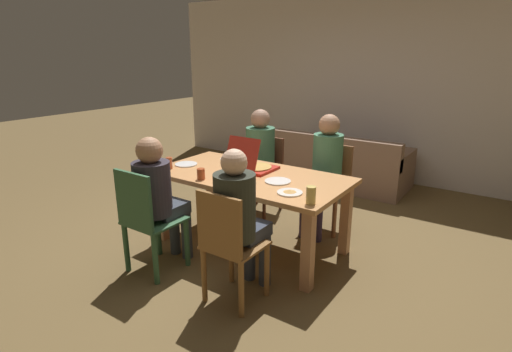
{
  "coord_description": "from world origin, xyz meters",
  "views": [
    {
      "loc": [
        2.15,
        -3.03,
        1.9
      ],
      "look_at": [
        0.0,
        0.1,
        0.71
      ],
      "focal_mm": 28.29,
      "sensor_mm": 36.0,
      "label": 1
    }
  ],
  "objects_px": {
    "person_1": "(239,212)",
    "plate_3": "(278,181)",
    "drinking_glass_1": "(169,163)",
    "person_3": "(258,154)",
    "chair_1": "(229,244)",
    "person_2": "(158,192)",
    "chair_3": "(264,170)",
    "couch": "(341,166)",
    "chair_0": "(329,184)",
    "person_0": "(325,165)",
    "dining_table": "(250,185)",
    "plate_1": "(229,159)",
    "chair_2": "(147,220)",
    "pizza_box_0": "(253,166)",
    "plate_2": "(186,164)",
    "drinking_glass_0": "(311,195)",
    "drinking_glass_2": "(201,174)",
    "plate_0": "(290,192)"
  },
  "relations": [
    {
      "from": "plate_3",
      "to": "drinking_glass_2",
      "type": "bearing_deg",
      "value": -151.79
    },
    {
      "from": "chair_3",
      "to": "plate_1",
      "type": "bearing_deg",
      "value": -96.84
    },
    {
      "from": "plate_3",
      "to": "chair_2",
      "type": "bearing_deg",
      "value": -131.39
    },
    {
      "from": "person_0",
      "to": "plate_3",
      "type": "xyz_separation_m",
      "value": [
        -0.09,
        -0.8,
        0.02
      ]
    },
    {
      "from": "plate_1",
      "to": "drinking_glass_1",
      "type": "height_order",
      "value": "drinking_glass_1"
    },
    {
      "from": "chair_1",
      "to": "plate_2",
      "type": "bearing_deg",
      "value": 146.12
    },
    {
      "from": "person_1",
      "to": "person_2",
      "type": "relative_size",
      "value": 1.01
    },
    {
      "from": "person_1",
      "to": "person_2",
      "type": "height_order",
      "value": "person_1"
    },
    {
      "from": "chair_1",
      "to": "chair_3",
      "type": "bearing_deg",
      "value": 115.7
    },
    {
      "from": "person_3",
      "to": "plate_3",
      "type": "distance_m",
      "value": 1.12
    },
    {
      "from": "chair_2",
      "to": "person_3",
      "type": "relative_size",
      "value": 0.77
    },
    {
      "from": "dining_table",
      "to": "plate_1",
      "type": "relative_size",
      "value": 9.38
    },
    {
      "from": "dining_table",
      "to": "plate_2",
      "type": "distance_m",
      "value": 0.76
    },
    {
      "from": "dining_table",
      "to": "couch",
      "type": "height_order",
      "value": "couch"
    },
    {
      "from": "plate_3",
      "to": "person_3",
      "type": "bearing_deg",
      "value": 133.63
    },
    {
      "from": "chair_3",
      "to": "person_0",
      "type": "bearing_deg",
      "value": -10.31
    },
    {
      "from": "person_2",
      "to": "plate_2",
      "type": "height_order",
      "value": "person_2"
    },
    {
      "from": "drinking_glass_0",
      "to": "drinking_glass_2",
      "type": "bearing_deg",
      "value": -179.36
    },
    {
      "from": "chair_2",
      "to": "drinking_glass_1",
      "type": "height_order",
      "value": "chair_2"
    },
    {
      "from": "chair_1",
      "to": "drinking_glass_1",
      "type": "bearing_deg",
      "value": 154.08
    },
    {
      "from": "plate_1",
      "to": "drinking_glass_2",
      "type": "distance_m",
      "value": 0.74
    },
    {
      "from": "pizza_box_0",
      "to": "person_3",
      "type": "bearing_deg",
      "value": 121.11
    },
    {
      "from": "chair_3",
      "to": "couch",
      "type": "height_order",
      "value": "chair_3"
    },
    {
      "from": "chair_1",
      "to": "person_2",
      "type": "bearing_deg",
      "value": 172.79
    },
    {
      "from": "person_2",
      "to": "person_3",
      "type": "relative_size",
      "value": 0.97
    },
    {
      "from": "chair_0",
      "to": "plate_1",
      "type": "relative_size",
      "value": 4.61
    },
    {
      "from": "person_1",
      "to": "chair_1",
      "type": "bearing_deg",
      "value": -90.0
    },
    {
      "from": "person_3",
      "to": "plate_3",
      "type": "bearing_deg",
      "value": -46.37
    },
    {
      "from": "chair_0",
      "to": "plate_2",
      "type": "height_order",
      "value": "chair_0"
    },
    {
      "from": "chair_0",
      "to": "plate_0",
      "type": "relative_size",
      "value": 4.28
    },
    {
      "from": "drinking_glass_0",
      "to": "plate_3",
      "type": "bearing_deg",
      "value": 146.94
    },
    {
      "from": "chair_0",
      "to": "person_2",
      "type": "relative_size",
      "value": 0.76
    },
    {
      "from": "drinking_glass_0",
      "to": "couch",
      "type": "height_order",
      "value": "drinking_glass_0"
    },
    {
      "from": "pizza_box_0",
      "to": "chair_1",
      "type": "bearing_deg",
      "value": -64.86
    },
    {
      "from": "couch",
      "to": "chair_1",
      "type": "bearing_deg",
      "value": -81.84
    },
    {
      "from": "person_2",
      "to": "pizza_box_0",
      "type": "height_order",
      "value": "person_2"
    },
    {
      "from": "person_2",
      "to": "pizza_box_0",
      "type": "xyz_separation_m",
      "value": [
        0.39,
        0.9,
        0.09
      ]
    },
    {
      "from": "chair_1",
      "to": "couch",
      "type": "relative_size",
      "value": 0.5
    },
    {
      "from": "person_1",
      "to": "plate_3",
      "type": "bearing_deg",
      "value": 97.34
    },
    {
      "from": "chair_3",
      "to": "plate_3",
      "type": "height_order",
      "value": "chair_3"
    },
    {
      "from": "person_2",
      "to": "couch",
      "type": "bearing_deg",
      "value": 82.72
    },
    {
      "from": "chair_1",
      "to": "plate_2",
      "type": "distance_m",
      "value": 1.45
    },
    {
      "from": "drinking_glass_1",
      "to": "person_0",
      "type": "bearing_deg",
      "value": 40.84
    },
    {
      "from": "chair_0",
      "to": "drinking_glass_0",
      "type": "xyz_separation_m",
      "value": [
        0.41,
        -1.26,
        0.33
      ]
    },
    {
      "from": "person_0",
      "to": "drinking_glass_0",
      "type": "xyz_separation_m",
      "value": [
        0.41,
        -1.12,
        0.08
      ]
    },
    {
      "from": "drinking_glass_1",
      "to": "chair_3",
      "type": "bearing_deg",
      "value": 73.85
    },
    {
      "from": "chair_3",
      "to": "plate_1",
      "type": "xyz_separation_m",
      "value": [
        -0.07,
        -0.59,
        0.26
      ]
    },
    {
      "from": "chair_0",
      "to": "chair_1",
      "type": "bearing_deg",
      "value": -90.0
    },
    {
      "from": "person_2",
      "to": "drinking_glass_0",
      "type": "relative_size",
      "value": 8.6
    },
    {
      "from": "person_1",
      "to": "drinking_glass_1",
      "type": "distance_m",
      "value": 1.3
    }
  ]
}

